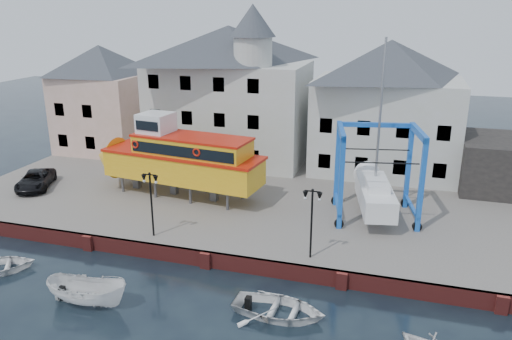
# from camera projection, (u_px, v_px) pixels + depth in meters

# --- Properties ---
(ground) EXTENTS (140.00, 140.00, 0.00)m
(ground) POSITION_uv_depth(u_px,v_px,m) (206.00, 268.00, 29.56)
(ground) COLOR black
(ground) RESTS_ON ground
(hardstanding) EXTENTS (44.00, 22.00, 1.00)m
(hardstanding) POSITION_uv_depth(u_px,v_px,m) (258.00, 196.00, 39.42)
(hardstanding) COLOR #615B57
(hardstanding) RESTS_ON ground
(quay_wall) EXTENTS (44.00, 0.47, 1.00)m
(quay_wall) POSITION_uv_depth(u_px,v_px,m) (206.00, 259.00, 29.50)
(quay_wall) COLOR maroon
(quay_wall) RESTS_ON ground
(building_pink) EXTENTS (8.00, 7.00, 10.30)m
(building_pink) POSITION_uv_depth(u_px,v_px,m) (103.00, 99.00, 48.96)
(building_pink) COLOR tan
(building_pink) RESTS_ON hardstanding
(building_white_main) EXTENTS (14.00, 8.30, 14.00)m
(building_white_main) POSITION_uv_depth(u_px,v_px,m) (230.00, 92.00, 45.36)
(building_white_main) COLOR beige
(building_white_main) RESTS_ON hardstanding
(building_white_right) EXTENTS (12.00, 8.00, 11.20)m
(building_white_right) POSITION_uv_depth(u_px,v_px,m) (387.00, 107.00, 42.35)
(building_white_right) COLOR beige
(building_white_right) RESTS_ON hardstanding
(lamp_post_left) EXTENTS (1.12, 0.32, 4.20)m
(lamp_post_left) POSITION_uv_depth(u_px,v_px,m) (150.00, 188.00, 30.45)
(lamp_post_left) COLOR black
(lamp_post_left) RESTS_ON hardstanding
(lamp_post_right) EXTENTS (1.12, 0.32, 4.20)m
(lamp_post_right) POSITION_uv_depth(u_px,v_px,m) (312.00, 206.00, 27.72)
(lamp_post_right) COLOR black
(lamp_post_right) RESTS_ON hardstanding
(tour_boat) EXTENTS (14.54, 5.15, 6.20)m
(tour_boat) POSITION_uv_depth(u_px,v_px,m) (173.00, 157.00, 37.57)
(tour_boat) COLOR #59595E
(tour_boat) RESTS_ON hardstanding
(travel_lift) EXTENTS (6.32, 8.15, 11.95)m
(travel_lift) POSITION_uv_depth(u_px,v_px,m) (374.00, 186.00, 34.28)
(travel_lift) COLOR #1140B3
(travel_lift) RESTS_ON hardstanding
(van) EXTENTS (3.96, 5.28, 1.33)m
(van) POSITION_uv_depth(u_px,v_px,m) (36.00, 180.00, 39.56)
(van) COLOR black
(van) RESTS_ON hardstanding
(motorboat_a) EXTENTS (4.57, 1.94, 1.73)m
(motorboat_a) POSITION_uv_depth(u_px,v_px,m) (89.00, 304.00, 25.89)
(motorboat_a) COLOR white
(motorboat_a) RESTS_ON ground
(motorboat_b) EXTENTS (4.85, 3.57, 0.97)m
(motorboat_b) POSITION_uv_depth(u_px,v_px,m) (279.00, 315.00, 24.99)
(motorboat_b) COLOR white
(motorboat_b) RESTS_ON ground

